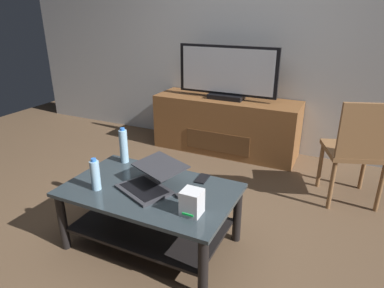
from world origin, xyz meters
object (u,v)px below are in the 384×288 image
Objects in this scene: television at (227,74)px; tv_remote at (187,193)px; media_cabinet at (226,125)px; router_box at (192,202)px; laptop at (151,180)px; dining_chair at (358,147)px; coffee_table at (151,206)px; water_bottle_far at (95,175)px; water_bottle_near at (124,146)px; cell_phone at (202,179)px.

television is 6.92× the size of tv_remote.
television is at bearing -90.00° from media_cabinet.
router_box is 0.95× the size of tv_remote.
television is at bearing 104.78° from router_box.
dining_chair is at bearing 44.09° from laptop.
router_box is at bearing -21.14° from coffee_table.
router_box is (0.38, -0.15, 0.01)m from laptop.
tv_remote is at bearing 6.19° from laptop.
water_bottle_far is at bearing -125.40° from tv_remote.
water_bottle_far is 0.61m from tv_remote.
laptop is at bearing -135.91° from dining_chair.
dining_chair is at bearing 86.12° from tv_remote.
laptop reaches higher than coffee_table.
laptop is (-1.22, -1.19, -0.01)m from dining_chair.
router_box reaches higher than coffee_table.
dining_chair is 1.89× the size of laptop.
router_box is (0.38, -0.15, 0.21)m from coffee_table.
laptop is 0.49m from water_bottle_near.
laptop is 2.18× the size of water_bottle_far.
coffee_table is 0.56m from water_bottle_near.
router_box is (-0.85, -1.34, 0.01)m from dining_chair.
television reaches higher than cell_phone.
coffee_table is 4.08× the size of water_bottle_near.
tv_remote is at bearing 7.55° from coffee_table.
tv_remote reaches higher than cell_phone.
tv_remote is (0.40, -1.77, -0.44)m from television.
laptop is at bearing -138.14° from cell_phone.
cell_phone is at bearing 45.67° from coffee_table.
tv_remote is (0.40, -1.80, 0.14)m from media_cabinet.
media_cabinet is at bearing 90.00° from television.
laptop is 0.41m from router_box.
television reaches higher than tv_remote.
media_cabinet is 2.06m from router_box.
water_bottle_near reaches higher than tv_remote.
dining_chair is at bearing 40.13° from cell_phone.
media_cabinet is 1.78× the size of dining_chair.
water_bottle_far is (-0.18, -1.99, 0.24)m from media_cabinet.
coffee_table is 1.84m from media_cabinet.
media_cabinet is at bearing 154.89° from dining_chair.
coffee_table is at bearing -85.79° from media_cabinet.
media_cabinet is 1.62m from cell_phone.
dining_chair reaches higher than router_box.
router_box is at bearing -22.28° from laptop.
water_bottle_near is 2.00× the size of cell_phone.
water_bottle_far is at bearing -179.05° from router_box.
cell_phone is (-0.97, -0.92, -0.06)m from dining_chair.
dining_chair is 4.11× the size of water_bottle_far.
cell_phone is at bearing 45.45° from laptop.
laptop is at bearing -85.62° from media_cabinet.
television is at bearing 94.43° from laptop.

